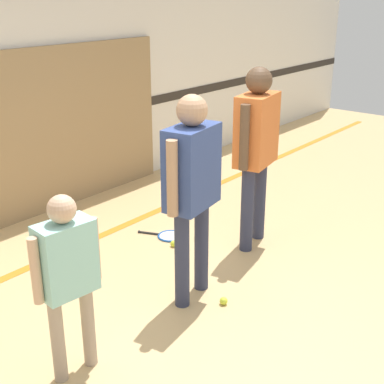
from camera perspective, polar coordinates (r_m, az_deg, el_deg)
The scene contains 9 objects.
ground_plane at distance 4.49m, azimuth 0.67°, elevation -12.49°, with size 16.00×16.00×0.00m, color tan.
wall_panel at distance 6.53m, azimuth -12.68°, elevation 6.88°, with size 2.68×0.05×1.88m.
floor_stripe at distance 5.55m, azimuth -13.07°, elevation -6.05°, with size 14.40×0.10×0.01m.
person_instructor at distance 4.21m, azimuth -0.00°, elevation 1.51°, with size 0.65×0.34×1.73m.
person_student_left at distance 3.52m, azimuth -13.17°, elevation -7.87°, with size 0.49×0.24×1.30m.
person_student_right at distance 5.20m, azimuth 6.88°, elevation 5.63°, with size 0.67×0.37×1.80m.
racket_spare_on_floor at distance 5.70m, azimuth -2.50°, elevation -4.67°, with size 0.37×0.53×0.03m.
tennis_ball_near_instructor at distance 4.55m, azimuth 3.39°, elevation -11.52°, with size 0.07×0.07×0.07m, color #CCE038.
tennis_ball_by_spare_racket at distance 5.47m, azimuth -1.98°, elevation -5.52°, with size 0.07×0.07×0.07m, color #CCE038.
Camera 1 is at (-2.92, -2.34, 2.47)m, focal length 50.00 mm.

